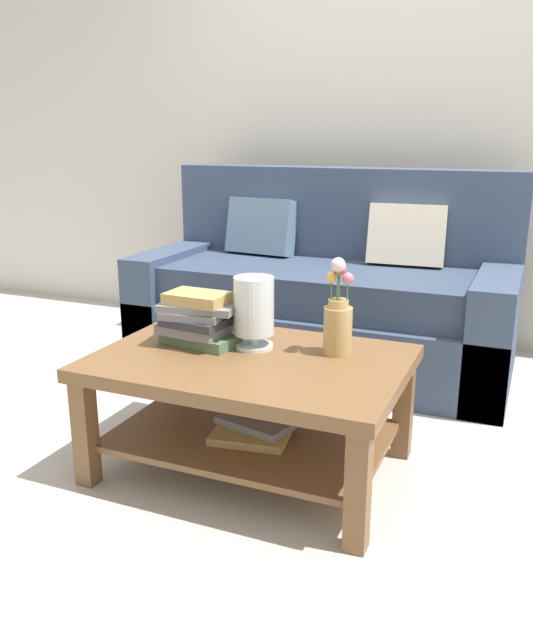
# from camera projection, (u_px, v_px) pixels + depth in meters

# --- Properties ---
(ground_plane) EXTENTS (10.00, 10.00, 0.00)m
(ground_plane) POSITION_uv_depth(u_px,v_px,m) (281.00, 432.00, 2.81)
(ground_plane) COLOR #B7B2A8
(back_wall) EXTENTS (6.40, 0.12, 2.70)m
(back_wall) POSITION_uv_depth(u_px,v_px,m) (385.00, 115.00, 3.89)
(back_wall) COLOR beige
(back_wall) RESTS_ON ground
(couch) EXTENTS (2.00, 0.90, 1.06)m
(couch) POSITION_uv_depth(u_px,v_px,m) (326.00, 299.00, 3.59)
(couch) COLOR #384760
(couch) RESTS_ON ground
(coffee_table) EXTENTS (1.12, 0.78, 0.46)m
(coffee_table) POSITION_uv_depth(u_px,v_px,m) (251.00, 389.00, 2.42)
(coffee_table) COLOR brown
(coffee_table) RESTS_ON ground
(book_stack_main) EXTENTS (0.32, 0.23, 0.21)m
(book_stack_main) POSITION_uv_depth(u_px,v_px,m) (198.00, 319.00, 2.49)
(book_stack_main) COLOR #51704C
(book_stack_main) RESTS_ON coffee_table
(glass_hurricane_vase) EXTENTS (0.15, 0.15, 0.28)m
(glass_hurricane_vase) POSITION_uv_depth(u_px,v_px,m) (254.00, 309.00, 2.44)
(glass_hurricane_vase) COLOR silver
(glass_hurricane_vase) RESTS_ON coffee_table
(flower_pitcher) EXTENTS (0.11, 0.11, 0.37)m
(flower_pitcher) POSITION_uv_depth(u_px,v_px,m) (338.00, 320.00, 2.38)
(flower_pitcher) COLOR tan
(flower_pitcher) RESTS_ON coffee_table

